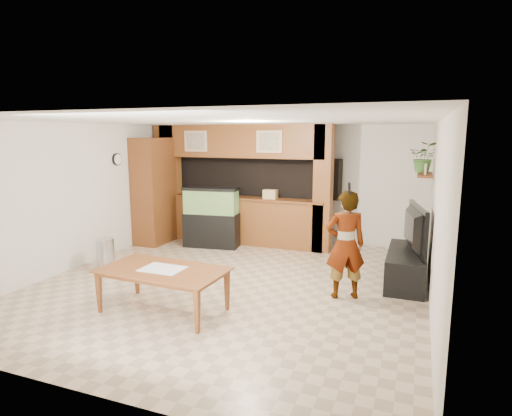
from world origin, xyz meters
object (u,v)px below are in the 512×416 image
at_px(television, 409,228).
at_px(person, 345,245).
at_px(aquarium, 211,218).
at_px(pantry_cabinet, 154,191).
at_px(dining_table, 162,291).

height_order(television, person, person).
bearing_deg(person, television, -154.08).
relative_size(aquarium, person, 0.80).
height_order(pantry_cabinet, television, pantry_cabinet).
distance_m(television, person, 1.31).
distance_m(pantry_cabinet, television, 5.42).
relative_size(aquarium, television, 0.98).
xyz_separation_m(pantry_cabinet, television, (5.35, -0.80, -0.25)).
height_order(pantry_cabinet, aquarium, pantry_cabinet).
xyz_separation_m(television, dining_table, (-3.06, -2.44, -0.61)).
bearing_deg(television, pantry_cabinet, 70.59).
xyz_separation_m(pantry_cabinet, aquarium, (1.35, 0.10, -0.53)).
height_order(aquarium, dining_table, aquarium).
relative_size(pantry_cabinet, aquarium, 1.80).
bearing_deg(person, aquarium, -55.40).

